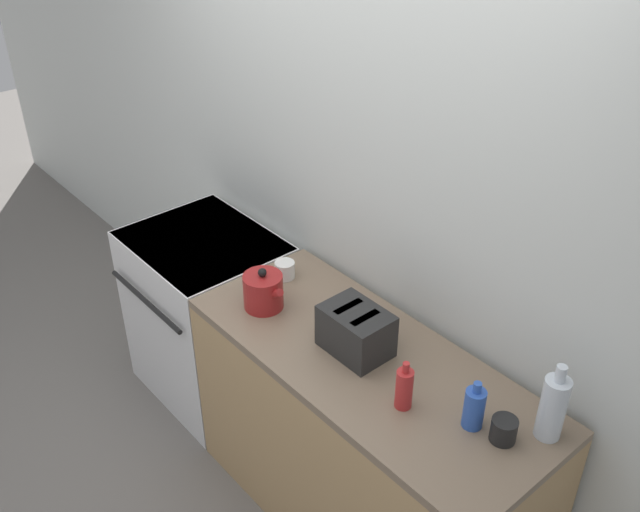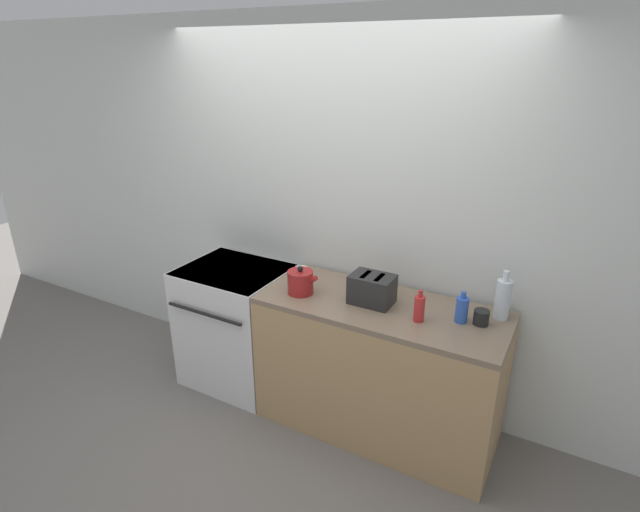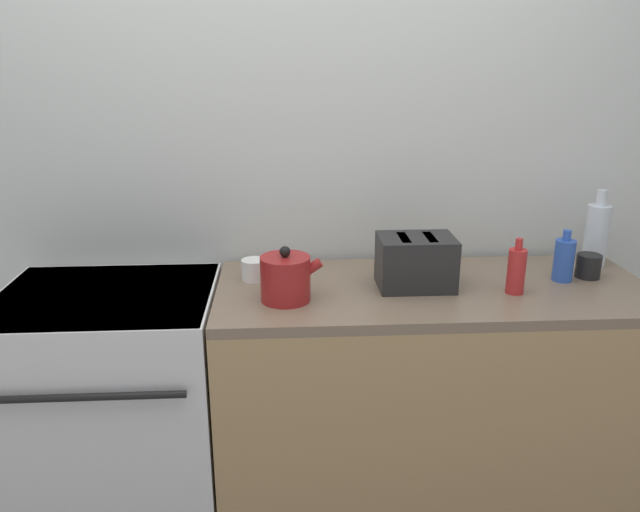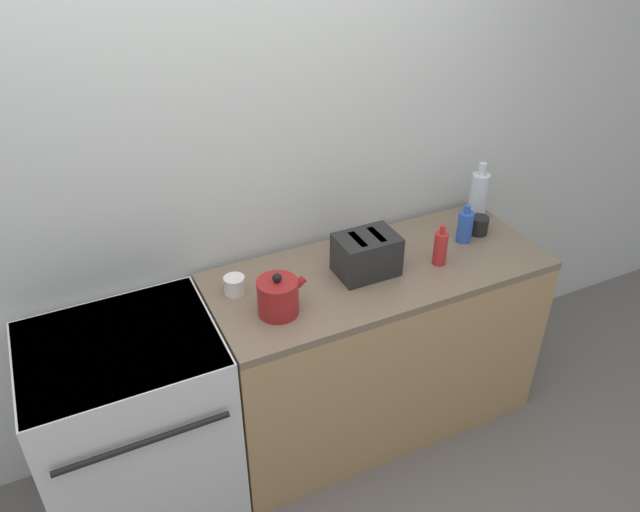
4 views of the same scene
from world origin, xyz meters
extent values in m
plane|color=slate|center=(0.00, 0.00, 0.00)|extent=(12.00, 12.00, 0.00)
cube|color=silver|center=(0.00, 0.68, 1.30)|extent=(8.00, 0.05, 2.60)
cube|color=silver|center=(-0.59, 0.31, 0.45)|extent=(0.73, 0.61, 0.91)
cube|color=black|center=(-0.59, 0.31, 0.90)|extent=(0.72, 0.60, 0.02)
cylinder|color=black|center=(-0.76, 0.18, 0.90)|extent=(0.20, 0.20, 0.01)
cylinder|color=black|center=(-0.43, 0.18, 0.90)|extent=(0.20, 0.20, 0.01)
cylinder|color=black|center=(-0.76, 0.43, 0.90)|extent=(0.20, 0.20, 0.01)
cylinder|color=black|center=(-0.43, 0.43, 0.90)|extent=(0.20, 0.20, 0.01)
cylinder|color=black|center=(-0.59, -0.03, 0.71)|extent=(0.62, 0.02, 0.02)
cube|color=tan|center=(0.54, 0.31, 0.44)|extent=(1.52, 0.63, 0.87)
cube|color=#7A6651|center=(0.54, 0.31, 0.89)|extent=(1.52, 0.63, 0.04)
cylinder|color=maroon|center=(0.02, 0.22, 0.98)|extent=(0.16, 0.16, 0.15)
sphere|color=black|center=(0.02, 0.22, 1.08)|extent=(0.04, 0.04, 0.04)
cylinder|color=maroon|center=(0.10, 0.22, 1.01)|extent=(0.09, 0.03, 0.08)
cube|color=black|center=(0.47, 0.31, 1.00)|extent=(0.26, 0.19, 0.18)
cube|color=black|center=(0.43, 0.31, 1.08)|extent=(0.03, 0.13, 0.01)
cube|color=black|center=(0.52, 0.31, 1.08)|extent=(0.03, 0.13, 0.01)
cylinder|color=#B72828|center=(0.80, 0.23, 0.98)|extent=(0.06, 0.06, 0.15)
cylinder|color=#B72828|center=(0.80, 0.23, 1.08)|extent=(0.02, 0.02, 0.04)
cylinder|color=silver|center=(1.20, 0.50, 1.03)|extent=(0.09, 0.09, 0.24)
cylinder|color=silver|center=(1.20, 0.50, 1.17)|extent=(0.03, 0.03, 0.06)
cylinder|color=#2D56B7|center=(1.01, 0.34, 0.98)|extent=(0.07, 0.07, 0.15)
cylinder|color=#2D56B7|center=(1.01, 0.34, 1.08)|extent=(0.03, 0.03, 0.04)
cylinder|color=black|center=(1.12, 0.37, 0.95)|extent=(0.09, 0.09, 0.09)
cylinder|color=white|center=(-0.09, 0.42, 0.95)|extent=(0.09, 0.09, 0.08)
camera|label=1|loc=(1.98, -1.15, 2.67)|focal=40.00mm
camera|label=2|loc=(1.53, -2.23, 2.32)|focal=28.00mm
camera|label=3|loc=(0.02, -1.70, 1.69)|focal=35.00mm
camera|label=4|loc=(-0.67, -1.62, 2.45)|focal=35.00mm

